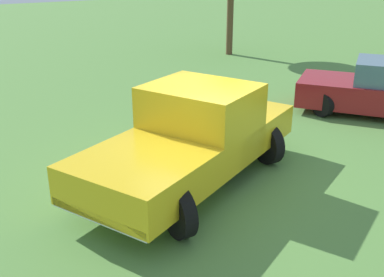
{
  "coord_description": "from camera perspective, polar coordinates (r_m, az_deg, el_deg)",
  "views": [
    {
      "loc": [
        6.71,
        -4.4,
        4.0
      ],
      "look_at": [
        -0.02,
        -0.42,
        0.9
      ],
      "focal_mm": 42.76,
      "sensor_mm": 36.0,
      "label": 1
    }
  ],
  "objects": [
    {
      "name": "pickup_truck",
      "position": [
        8.49,
        0.48,
        0.64
      ],
      "size": [
        3.97,
        5.39,
        1.83
      ],
      "rotation": [
        0.0,
        0.0,
        5.17
      ],
      "color": "black",
      "rests_on": "ground_plane"
    },
    {
      "name": "ground_plane",
      "position": [
        8.96,
        2.42,
        -4.89
      ],
      "size": [
        80.0,
        80.0,
        0.0
      ],
      "primitive_type": "plane",
      "color": "#54843D"
    }
  ]
}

